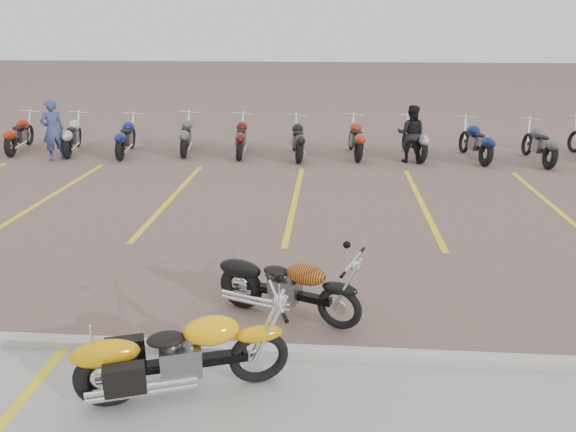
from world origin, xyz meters
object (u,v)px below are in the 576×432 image
Objects in this scene: yellow_cruiser at (179,357)px; person_b at (411,134)px; flame_cruiser at (285,289)px; person_a at (53,130)px.

yellow_cruiser is 1.34× the size of person_b.
flame_cruiser is at bearing 42.70° from yellow_cruiser.
person_b is at bearing 143.77° from person_a.
person_a is 1.08× the size of person_b.
flame_cruiser is at bearing 91.08° from person_a.
person_b is (9.80, 0.54, -0.06)m from person_a.
person_b is (2.69, 8.87, 0.37)m from flame_cruiser.
flame_cruiser is 1.13× the size of person_a.
person_a is at bearing 103.25° from yellow_cruiser.
person_b reaches higher than flame_cruiser.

